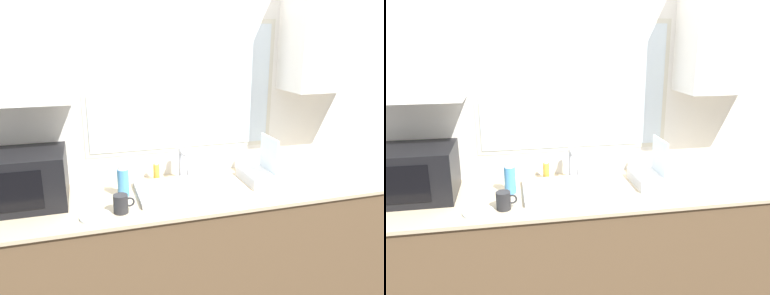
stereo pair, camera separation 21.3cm
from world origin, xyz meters
The scene contains 10 objects.
countertop centered at (0.00, 0.32, 0.46)m, with size 2.53×0.66×0.91m.
wall_back centered at (0.00, 0.63, 1.41)m, with size 6.00×0.38×2.60m.
sink_basin centered at (-0.04, 0.32, 0.93)m, with size 0.64×0.38×0.03m.
faucet centered at (-0.04, 0.52, 1.03)m, with size 0.08×0.15×0.21m.
microwave centered at (-0.96, 0.40, 1.06)m, with size 0.44×0.37×0.29m.
dish_rack centered at (0.48, 0.34, 0.96)m, with size 0.32×0.29×0.29m.
spray_bottle centered at (-0.43, 0.36, 1.02)m, with size 0.07×0.07×0.22m.
soap_bottle centered at (-0.20, 0.54, 0.97)m, with size 0.04×0.04×0.13m.
mug_near_sink centered at (-0.47, 0.14, 0.96)m, with size 0.11×0.08×0.10m.
small_plate centered at (-0.60, 0.11, 0.92)m, with size 0.16×0.16×0.01m.
Camera 2 is at (-0.41, -1.73, 1.79)m, focal length 35.00 mm.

